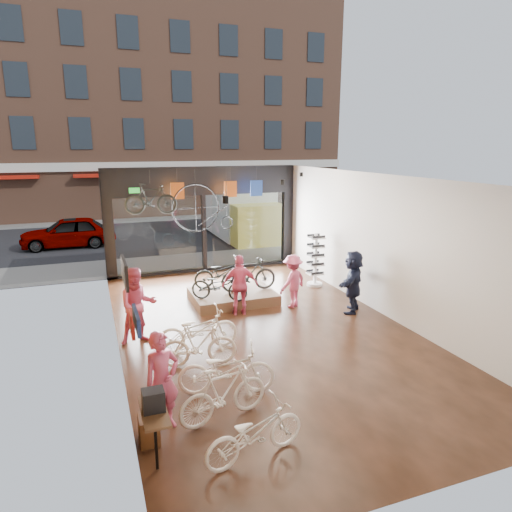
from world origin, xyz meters
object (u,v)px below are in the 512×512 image
display_bike_mid (249,274)px  penny_farthing (206,209)px  floor_bike_2 (226,370)px  floor_bike_4 (198,330)px  customer_2 (240,285)px  street_car (68,232)px  display_platform (233,296)px  floor_bike_1 (224,393)px  display_bike_right (222,273)px  box_truck (243,211)px  customer_0 (162,381)px  customer_3 (293,281)px  floor_bike_3 (198,344)px  display_bike_left (219,286)px  sunglasses_rack (315,260)px  customer_5 (353,281)px  floor_bike_0 (255,432)px  customer_1 (138,306)px

display_bike_mid → penny_farthing: size_ratio=0.85×
floor_bike_2 → floor_bike_4: bearing=16.6°
display_bike_mid → customer_2: 1.19m
street_car → display_platform: size_ratio=1.70×
floor_bike_1 → display_bike_right: bearing=-28.1°
box_truck → customer_0: (-6.20, -14.31, -0.58)m
floor_bike_1 → display_bike_right: display_bike_right is taller
floor_bike_2 → customer_2: bearing=-7.4°
customer_3 → penny_farthing: penny_farthing is taller
floor_bike_2 → floor_bike_3: floor_bike_3 is taller
floor_bike_2 → display_bike_right: bearing=-0.9°
floor_bike_1 → display_bike_mid: size_ratio=0.97×
street_car → display_bike_left: (4.22, -10.30, 0.03)m
display_platform → sunglasses_rack: 3.15m
floor_bike_3 → sunglasses_rack: sunglasses_rack is taller
street_car → display_bike_mid: bearing=28.3°
street_car → customer_5: size_ratio=2.33×
display_bike_mid → display_bike_left: bearing=118.1°
floor_bike_0 → customer_0: (-1.14, 1.22, 0.41)m
box_truck → sunglasses_rack: bearing=-91.8°
floor_bike_3 → customer_3: 4.27m
customer_5 → box_truck: bearing=-140.9°
floor_bike_2 → display_bike_right: size_ratio=1.03×
display_bike_left → customer_2: customer_2 is taller
floor_bike_4 → customer_2: customer_2 is taller
floor_bike_3 → display_bike_left: 3.35m
floor_bike_0 → penny_farthing: 9.37m
display_bike_left → customer_2: size_ratio=0.97×
floor_bike_3 → floor_bike_4: 0.77m
floor_bike_0 → display_bike_mid: size_ratio=0.98×
display_bike_right → floor_bike_3: bearing=158.0°
floor_bike_1 → display_platform: (1.94, 5.74, -0.34)m
sunglasses_rack → penny_farthing: penny_farthing is taller
display_bike_right → penny_farthing: 2.39m
floor_bike_0 → floor_bike_4: (0.06, 3.92, 0.05)m
sunglasses_rack → floor_bike_4: bearing=-145.1°
floor_bike_3 → display_bike_right: size_ratio=0.91×
floor_bike_4 → floor_bike_1: bearing=174.3°
customer_2 → box_truck: bearing=-97.3°
display_bike_mid → customer_1: (-3.41, -1.95, 0.11)m
floor_bike_4 → display_bike_left: 2.60m
customer_0 → customer_3: 6.34m
box_truck → display_bike_left: bearing=-112.5°
floor_bike_1 → floor_bike_2: bearing=-31.8°
floor_bike_3 → display_platform: size_ratio=0.67×
floor_bike_0 → customer_1: size_ratio=0.90×
customer_3 → customer_2: bearing=-25.2°
floor_bike_0 → display_bike_left: size_ratio=1.02×
floor_bike_1 → customer_0: bearing=71.0°
box_truck → display_bike_mid: (-2.79, -8.78, -0.61)m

